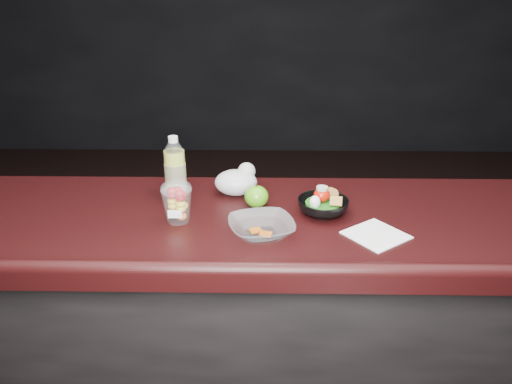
# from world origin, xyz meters

# --- Properties ---
(counter) EXTENTS (4.06, 0.71, 1.02)m
(counter) POSITION_xyz_m (0.00, 0.30, 0.51)
(counter) COLOR black
(counter) RESTS_ON ground
(lemonade_bottle) EXTENTS (0.08, 0.08, 0.23)m
(lemonade_bottle) POSITION_xyz_m (-0.34, 0.46, 1.12)
(lemonade_bottle) COLOR gold
(lemonade_bottle) RESTS_ON counter
(fruit_cup) EXTENTS (0.10, 0.10, 0.14)m
(fruit_cup) POSITION_xyz_m (-0.30, 0.27, 1.09)
(fruit_cup) COLOR white
(fruit_cup) RESTS_ON counter
(green_apple) EXTENTS (0.08, 0.08, 0.09)m
(green_apple) POSITION_xyz_m (-0.05, 0.38, 1.06)
(green_apple) COLOR #3E8E10
(green_apple) RESTS_ON counter
(plastic_bag) EXTENTS (0.16, 0.13, 0.11)m
(plastic_bag) POSITION_xyz_m (-0.12, 0.50, 1.07)
(plastic_bag) COLOR silver
(plastic_bag) RESTS_ON counter
(snack_bowl) EXTENTS (0.18, 0.18, 0.09)m
(snack_bowl) POSITION_xyz_m (0.17, 0.33, 1.05)
(snack_bowl) COLOR black
(snack_bowl) RESTS_ON counter
(takeout_bowl) EXTENTS (0.24, 0.24, 0.05)m
(takeout_bowl) POSITION_xyz_m (-0.03, 0.18, 1.04)
(takeout_bowl) COLOR silver
(takeout_bowl) RESTS_ON counter
(paper_napkin) EXTENTS (0.22, 0.22, 0.00)m
(paper_napkin) POSITION_xyz_m (0.32, 0.18, 1.02)
(paper_napkin) COLOR white
(paper_napkin) RESTS_ON counter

